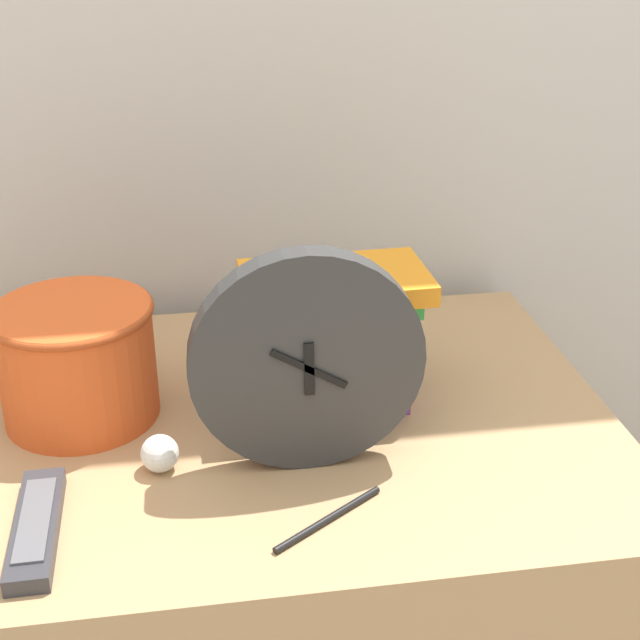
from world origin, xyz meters
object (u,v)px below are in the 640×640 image
tv_remote (36,527)px  book_stack (325,334)px  basket (77,358)px  desk_clock (307,362)px  crumpled_paper_ball (160,453)px  pen (329,519)px

tv_remote → book_stack: bearing=34.8°
basket → tv_remote: size_ratio=1.10×
desk_clock → crumpled_paper_ball: 0.21m
book_stack → pen: (-0.04, -0.27, -0.09)m
pen → book_stack: bearing=81.6°
pen → tv_remote: bearing=175.1°
desk_clock → basket: 0.32m
book_stack → crumpled_paper_ball: size_ratio=5.29×
basket → pen: size_ratio=1.56×
desk_clock → basket: size_ratio=1.32×
desk_clock → basket: (-0.28, 0.15, -0.05)m
basket → crumpled_paper_ball: (0.10, -0.14, -0.06)m
tv_remote → desk_clock: bearing=16.3°
basket → tv_remote: bearing=-97.0°
desk_clock → tv_remote: size_ratio=1.46×
tv_remote → crumpled_paper_ball: 0.17m
tv_remote → pen: 0.31m
basket → crumpled_paper_ball: basket is taller
desk_clock → crumpled_paper_ball: desk_clock is taller
book_stack → pen: bearing=-98.4°
desk_clock → crumpled_paper_ball: (-0.18, 0.01, -0.11)m
book_stack → tv_remote: size_ratio=1.28×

